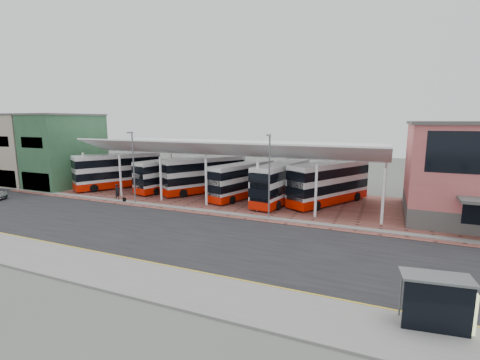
{
  "coord_description": "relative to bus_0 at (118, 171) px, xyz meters",
  "views": [
    {
      "loc": [
        12.25,
        -24.38,
        9.36
      ],
      "look_at": [
        -1.32,
        7.04,
        3.43
      ],
      "focal_mm": 26.0,
      "sensor_mm": 36.0,
      "label": 1
    }
  ],
  "objects": [
    {
      "name": "shop_cream",
      "position": [
        -14.36,
        -1.62,
        2.73
      ],
      "size": [
        6.4,
        10.2,
        10.22
      ],
      "color": "#B3A490",
      "rests_on": "ground"
    },
    {
      "name": "pedestrian",
      "position": [
        5.23,
        -5.93,
        -1.41
      ],
      "size": [
        0.45,
        0.68,
        1.85
      ],
      "primitive_type": "imported",
      "rotation": [
        0.0,
        0.0,
        1.56
      ],
      "color": "black",
      "rests_on": "forecourt"
    },
    {
      "name": "yellow_line_near",
      "position": [
        22.14,
        -19.59,
        -2.37
      ],
      "size": [
        120.0,
        0.12,
        0.01
      ],
      "primitive_type": "cube",
      "color": "gold",
      "rests_on": "road"
    },
    {
      "name": "yellow_line_far",
      "position": [
        22.14,
        -19.29,
        -2.37
      ],
      "size": [
        120.0,
        0.12,
        0.01
      ],
      "primitive_type": "cube",
      "color": "gold",
      "rests_on": "road"
    },
    {
      "name": "ground",
      "position": [
        22.14,
        -12.59,
        -2.39
      ],
      "size": [
        140.0,
        140.0,
        0.0
      ],
      "primitive_type": "plane",
      "color": "#4F524C"
    },
    {
      "name": "north_kerb",
      "position": [
        22.14,
        -6.39,
        -2.32
      ],
      "size": [
        120.0,
        0.8,
        0.14
      ],
      "primitive_type": "cube",
      "color": "slate",
      "rests_on": "ground"
    },
    {
      "name": "bus_1",
      "position": [
        7.43,
        1.43,
        -0.27
      ],
      "size": [
        4.61,
        10.33,
        4.15
      ],
      "rotation": [
        0.0,
        0.0,
        -0.24
      ],
      "color": "white",
      "rests_on": "forecourt"
    },
    {
      "name": "bus_0",
      "position": [
        0.0,
        0.0,
        0.0
      ],
      "size": [
        8.01,
        11.14,
        4.69
      ],
      "rotation": [
        0.0,
        0.0,
        -0.53
      ],
      "color": "white",
      "rests_on": "forecourt"
    },
    {
      "name": "canopy",
      "position": [
        16.14,
        1.35,
        3.41
      ],
      "size": [
        37.0,
        11.63,
        7.07
      ],
      "color": "white",
      "rests_on": "ground"
    },
    {
      "name": "forecourt",
      "position": [
        24.14,
        0.41,
        -2.36
      ],
      "size": [
        72.0,
        16.0,
        0.06
      ],
      "primitive_type": "cube",
      "color": "brown",
      "rests_on": "ground"
    },
    {
      "name": "lamp_west",
      "position": [
        8.14,
        -6.31,
        1.97
      ],
      "size": [
        0.16,
        0.9,
        8.07
      ],
      "color": "slate",
      "rests_on": "ground"
    },
    {
      "name": "bus_shelter",
      "position": [
        36.97,
        -20.5,
        -0.75
      ],
      "size": [
        3.16,
        1.76,
        2.41
      ],
      "rotation": [
        0.0,
        0.0,
        0.13
      ],
      "color": "black",
      "rests_on": "sidewalk"
    },
    {
      "name": "road",
      "position": [
        22.14,
        -13.59,
        -2.38
      ],
      "size": [
        120.0,
        14.0,
        0.02
      ],
      "primitive_type": "cube",
      "color": "black",
      "rests_on": "ground"
    },
    {
      "name": "bus_4",
      "position": [
        23.31,
        0.66,
        -0.1
      ],
      "size": [
        4.02,
        11.14,
        4.49
      ],
      "rotation": [
        0.0,
        0.0,
        -0.14
      ],
      "color": "white",
      "rests_on": "forecourt"
    },
    {
      "name": "sidewalk",
      "position": [
        22.14,
        -21.59,
        -2.32
      ],
      "size": [
        120.0,
        4.0,
        0.14
      ],
      "primitive_type": "cube",
      "color": "slate",
      "rests_on": "ground"
    },
    {
      "name": "lamp_east",
      "position": [
        24.14,
        -6.31,
        1.97
      ],
      "size": [
        0.16,
        0.9,
        8.07
      ],
      "color": "slate",
      "rests_on": "ground"
    },
    {
      "name": "bus_5",
      "position": [
        28.4,
        2.06,
        -0.03
      ],
      "size": [
        7.64,
        11.12,
        4.64
      ],
      "rotation": [
        0.0,
        0.0,
        -0.5
      ],
      "color": "white",
      "rests_on": "forecourt"
    },
    {
      "name": "bus_3",
      "position": [
        18.28,
        0.96,
        -0.26
      ],
      "size": [
        5.02,
        10.39,
        4.18
      ],
      "rotation": [
        0.0,
        0.0,
        -0.28
      ],
      "color": "white",
      "rests_on": "forecourt"
    },
    {
      "name": "shop_green",
      "position": [
        -7.86,
        -1.62,
        2.73
      ],
      "size": [
        6.4,
        10.2,
        10.22
      ],
      "color": "#33623F",
      "rests_on": "ground"
    },
    {
      "name": "shop_brick",
      "position": [
        -20.86,
        -1.62,
        2.73
      ],
      "size": [
        6.4,
        10.2,
        10.22
      ],
      "color": "brown",
      "rests_on": "ground"
    },
    {
      "name": "suitcase",
      "position": [
        6.8,
        -6.59,
        -2.06
      ],
      "size": [
        0.31,
        0.22,
        0.53
      ],
      "primitive_type": "cube",
      "color": "black",
      "rests_on": "forecourt"
    },
    {
      "name": "bus_2",
      "position": [
        12.45,
        1.85,
        -0.07
      ],
      "size": [
        7.99,
        10.72,
        4.55
      ],
      "rotation": [
        0.0,
        0.0,
        -0.56
      ],
      "color": "white",
      "rests_on": "forecourt"
    }
  ]
}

